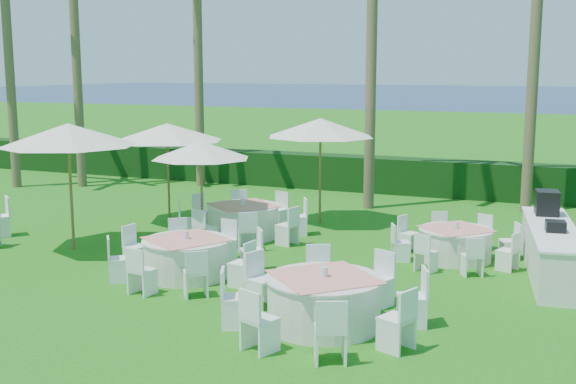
{
  "coord_description": "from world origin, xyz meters",
  "views": [
    {
      "loc": [
        8.31,
        -11.9,
        4.21
      ],
      "look_at": [
        1.84,
        3.75,
        1.3
      ],
      "focal_mm": 45.0,
      "sensor_mm": 36.0,
      "label": 1
    }
  ],
  "objects_px": {
    "umbrella_b": "(201,150)",
    "umbrella_c": "(167,132)",
    "banquet_table_b": "(187,257)",
    "banquet_table_c": "(324,300)",
    "banquet_table_f": "(455,243)",
    "buffet_table": "(551,249)",
    "banquet_table_e": "(243,220)",
    "umbrella_d": "(320,128)",
    "umbrella_a": "(68,135)"
  },
  "relations": [
    {
      "from": "banquet_table_f",
      "to": "umbrella_b",
      "type": "bearing_deg",
      "value": -174.39
    },
    {
      "from": "banquet_table_c",
      "to": "buffet_table",
      "type": "height_order",
      "value": "buffet_table"
    },
    {
      "from": "banquet_table_f",
      "to": "buffet_table",
      "type": "xyz_separation_m",
      "value": [
        2.01,
        -0.39,
        0.17
      ]
    },
    {
      "from": "banquet_table_f",
      "to": "umbrella_b",
      "type": "distance_m",
      "value": 6.37
    },
    {
      "from": "umbrella_c",
      "to": "umbrella_d",
      "type": "distance_m",
      "value": 4.16
    },
    {
      "from": "banquet_table_c",
      "to": "banquet_table_f",
      "type": "bearing_deg",
      "value": 75.66
    },
    {
      "from": "banquet_table_c",
      "to": "umbrella_c",
      "type": "xyz_separation_m",
      "value": [
        -6.7,
        6.06,
        2.05
      ]
    },
    {
      "from": "banquet_table_e",
      "to": "banquet_table_f",
      "type": "relative_size",
      "value": 1.16
    },
    {
      "from": "umbrella_c",
      "to": "banquet_table_b",
      "type": "bearing_deg",
      "value": -54.6
    },
    {
      "from": "umbrella_d",
      "to": "buffet_table",
      "type": "relative_size",
      "value": 0.67
    },
    {
      "from": "banquet_table_c",
      "to": "umbrella_a",
      "type": "bearing_deg",
      "value": 160.33
    },
    {
      "from": "banquet_table_e",
      "to": "umbrella_d",
      "type": "distance_m",
      "value": 3.4
    },
    {
      "from": "banquet_table_f",
      "to": "umbrella_d",
      "type": "distance_m",
      "value": 5.33
    },
    {
      "from": "umbrella_c",
      "to": "buffet_table",
      "type": "bearing_deg",
      "value": -7.93
    },
    {
      "from": "umbrella_c",
      "to": "buffet_table",
      "type": "distance_m",
      "value": 10.28
    },
    {
      "from": "buffet_table",
      "to": "banquet_table_c",
      "type": "bearing_deg",
      "value": -125.28
    },
    {
      "from": "banquet_table_c",
      "to": "umbrella_a",
      "type": "xyz_separation_m",
      "value": [
        -7.14,
        2.55,
        2.26
      ]
    },
    {
      "from": "banquet_table_f",
      "to": "buffet_table",
      "type": "height_order",
      "value": "buffet_table"
    },
    {
      "from": "umbrella_b",
      "to": "buffet_table",
      "type": "height_order",
      "value": "umbrella_b"
    },
    {
      "from": "banquet_table_e",
      "to": "umbrella_b",
      "type": "bearing_deg",
      "value": -130.29
    },
    {
      "from": "umbrella_b",
      "to": "buffet_table",
      "type": "relative_size",
      "value": 0.56
    },
    {
      "from": "banquet_table_f",
      "to": "umbrella_b",
      "type": "xyz_separation_m",
      "value": [
        -6.06,
        -0.59,
        1.89
      ]
    },
    {
      "from": "banquet_table_c",
      "to": "buffet_table",
      "type": "distance_m",
      "value": 5.72
    },
    {
      "from": "banquet_table_e",
      "to": "buffet_table",
      "type": "xyz_separation_m",
      "value": [
        7.36,
        -0.63,
        0.11
      ]
    },
    {
      "from": "banquet_table_c",
      "to": "banquet_table_b",
      "type": "bearing_deg",
      "value": 155.0
    },
    {
      "from": "banquet_table_e",
      "to": "buffet_table",
      "type": "distance_m",
      "value": 7.38
    },
    {
      "from": "banquet_table_b",
      "to": "umbrella_c",
      "type": "distance_m",
      "value": 5.78
    },
    {
      "from": "banquet_table_b",
      "to": "banquet_table_f",
      "type": "relative_size",
      "value": 1.13
    },
    {
      "from": "banquet_table_c",
      "to": "umbrella_b",
      "type": "relative_size",
      "value": 1.33
    },
    {
      "from": "umbrella_b",
      "to": "banquet_table_c",
      "type": "bearing_deg",
      "value": -43.13
    },
    {
      "from": "buffet_table",
      "to": "banquet_table_b",
      "type": "bearing_deg",
      "value": -156.4
    },
    {
      "from": "banquet_table_c",
      "to": "buffet_table",
      "type": "xyz_separation_m",
      "value": [
        3.3,
        4.67,
        0.1
      ]
    },
    {
      "from": "banquet_table_b",
      "to": "banquet_table_c",
      "type": "xyz_separation_m",
      "value": [
        3.57,
        -1.67,
        0.03
      ]
    },
    {
      "from": "banquet_table_e",
      "to": "banquet_table_f",
      "type": "xyz_separation_m",
      "value": [
        5.35,
        -0.24,
        -0.05
      ]
    },
    {
      "from": "umbrella_d",
      "to": "umbrella_a",
      "type": "bearing_deg",
      "value": -130.7
    },
    {
      "from": "umbrella_c",
      "to": "umbrella_d",
      "type": "relative_size",
      "value": 1.03
    },
    {
      "from": "banquet_table_c",
      "to": "umbrella_b",
      "type": "height_order",
      "value": "umbrella_b"
    },
    {
      "from": "banquet_table_c",
      "to": "umbrella_b",
      "type": "xyz_separation_m",
      "value": [
        -4.76,
        4.46,
        1.82
      ]
    },
    {
      "from": "banquet_table_e",
      "to": "umbrella_c",
      "type": "distance_m",
      "value": 3.44
    },
    {
      "from": "banquet_table_b",
      "to": "banquet_table_c",
      "type": "relative_size",
      "value": 0.96
    },
    {
      "from": "umbrella_b",
      "to": "umbrella_c",
      "type": "xyz_separation_m",
      "value": [
        -1.93,
        1.6,
        0.24
      ]
    },
    {
      "from": "umbrella_b",
      "to": "buffet_table",
      "type": "bearing_deg",
      "value": 1.46
    },
    {
      "from": "umbrella_a",
      "to": "banquet_table_f",
      "type": "bearing_deg",
      "value": 16.53
    },
    {
      "from": "banquet_table_e",
      "to": "buffet_table",
      "type": "relative_size",
      "value": 0.73
    },
    {
      "from": "banquet_table_c",
      "to": "umbrella_d",
      "type": "height_order",
      "value": "umbrella_d"
    },
    {
      "from": "banquet_table_b",
      "to": "umbrella_d",
      "type": "height_order",
      "value": "umbrella_d"
    },
    {
      "from": "banquet_table_b",
      "to": "umbrella_c",
      "type": "height_order",
      "value": "umbrella_c"
    },
    {
      "from": "umbrella_d",
      "to": "buffet_table",
      "type": "bearing_deg",
      "value": -25.4
    },
    {
      "from": "umbrella_c",
      "to": "buffet_table",
      "type": "relative_size",
      "value": 0.68
    },
    {
      "from": "banquet_table_c",
      "to": "umbrella_d",
      "type": "bearing_deg",
      "value": 110.43
    }
  ]
}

